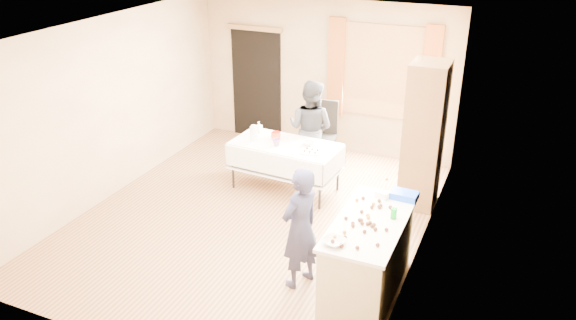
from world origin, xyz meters
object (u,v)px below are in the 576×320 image
at_px(chair, 322,147).
at_px(counter, 368,257).
at_px(cabinet, 424,136).
at_px(party_table, 285,162).
at_px(girl, 300,228).
at_px(woman, 310,128).

bearing_deg(chair, counter, -69.77).
bearing_deg(cabinet, counter, -92.50).
xyz_separation_m(party_table, chair, (0.19, 1.05, -0.12)).
xyz_separation_m(chair, girl, (0.91, -3.13, 0.40)).
relative_size(counter, chair, 1.40).
xyz_separation_m(counter, girl, (-0.74, -0.15, 0.27)).
distance_m(counter, chair, 3.41).
distance_m(counter, girl, 0.80).
relative_size(counter, woman, 0.97).
relative_size(chair, girl, 0.75).
bearing_deg(party_table, woman, 81.35).
bearing_deg(cabinet, woman, 170.77).
height_order(counter, chair, chair).
xyz_separation_m(girl, woman, (-0.96, 2.73, 0.06)).
bearing_deg(girl, cabinet, -176.51).
distance_m(chair, woman, 0.61).
height_order(counter, party_table, counter).
bearing_deg(girl, party_table, -129.62).
bearing_deg(chair, girl, -82.54).
height_order(cabinet, girl, cabinet).
bearing_deg(cabinet, party_table, -169.44).
bearing_deg(cabinet, chair, 158.52).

